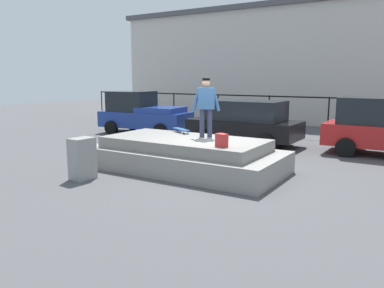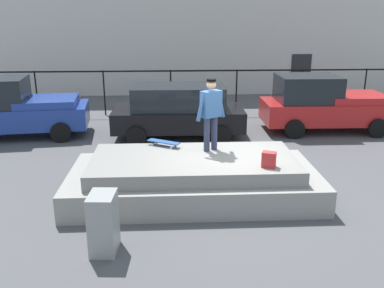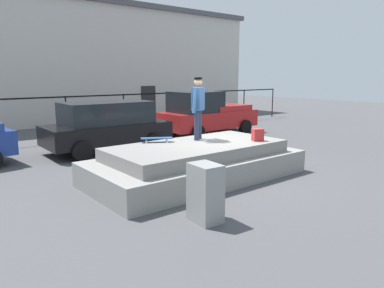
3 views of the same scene
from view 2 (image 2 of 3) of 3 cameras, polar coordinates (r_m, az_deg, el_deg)
ground_plane at (r=9.86m, az=5.16°, el=-6.43°), size 60.00×60.00×0.00m
concrete_ledge at (r=9.48m, az=0.21°, el=-4.64°), size 5.57×2.68×0.91m
skateboarder at (r=9.52m, az=2.61°, el=4.69°), size 0.73×0.51×1.67m
skateboard at (r=10.06m, az=-3.91°, el=0.26°), size 0.81×0.59×0.12m
backpack at (r=8.82m, az=10.47°, el=-2.10°), size 0.33×0.29×0.33m
car_blue_pickup_near at (r=14.98m, az=-22.89°, el=4.51°), size 4.40×2.34×1.98m
car_black_hatchback_mid at (r=13.75m, az=-1.88°, el=4.65°), size 4.28×2.21×1.74m
car_red_pickup_far at (r=15.23m, az=17.62°, el=5.24°), size 4.53×2.08×1.95m
utility_box at (r=7.45m, az=-12.02°, el=-10.55°), size 0.48×0.63×1.08m
fence_row at (r=16.96m, az=1.62°, el=8.47°), size 24.06×0.06×1.80m
warehouse_building at (r=24.44m, az=0.18°, el=16.24°), size 26.64×7.59×6.79m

